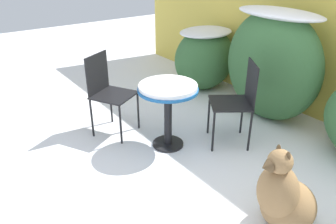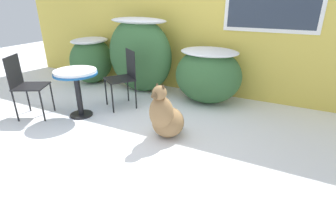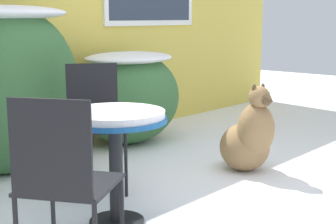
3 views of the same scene
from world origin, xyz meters
TOP-DOWN VIEW (x-y plane):
  - ground_plane at (0.00, 0.00)m, footprint 16.00×16.00m
  - house_wall at (0.10, 2.20)m, footprint 8.00×0.10m
  - shrub_left at (-1.96, 1.70)m, footprint 0.78×1.00m
  - shrub_middle at (-0.73, 1.69)m, footprint 1.34×0.64m
  - shrub_right at (0.65, 1.70)m, footprint 1.15×0.91m
  - patio_table at (-0.92, 0.23)m, footprint 0.64×0.64m
  - patio_chair_near_table at (-0.53, 0.88)m, footprint 0.60×0.60m
  - patio_chair_far_side at (-1.59, -0.14)m, footprint 0.58×0.58m
  - dog at (0.60, 0.21)m, footprint 0.52×0.61m

SIDE VIEW (x-z plane):
  - ground_plane at x=0.00m, z-range 0.00..0.00m
  - dog at x=0.60m, z-range -0.10..0.67m
  - shrub_right at x=0.65m, z-range 0.03..0.98m
  - shrub_left at x=-1.96m, z-range 0.03..0.99m
  - patio_chair_near_table at x=-0.53m, z-range 0.06..1.01m
  - patio_chair_far_side at x=-1.59m, z-range 0.06..1.01m
  - patio_table at x=-0.92m, z-range 0.23..0.96m
  - shrub_middle at x=-0.73m, z-range 0.04..1.43m
  - house_wall at x=0.10m, z-range 0.04..2.72m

